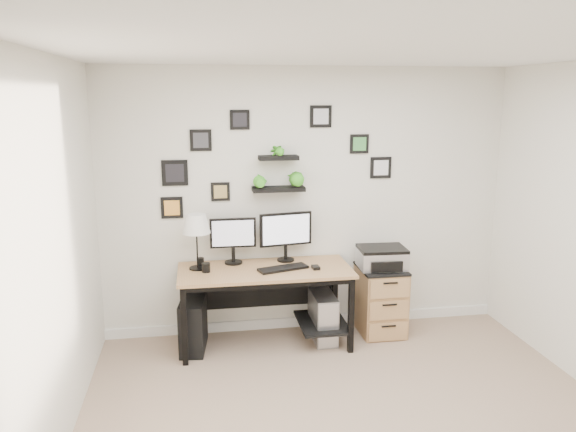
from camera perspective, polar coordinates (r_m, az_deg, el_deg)
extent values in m
plane|color=white|center=(3.50, 8.91, 16.45)|extent=(4.00, 4.00, 0.00)
plane|color=silver|center=(5.52, 1.97, 1.47)|extent=(4.00, 0.00, 4.00)
plane|color=silver|center=(3.59, -23.97, -5.59)|extent=(0.00, 4.00, 4.00)
cube|color=white|center=(5.87, 1.91, -10.63)|extent=(4.00, 0.03, 0.10)
cube|color=#AE8252|center=(5.24, -2.35, -5.54)|extent=(1.60, 0.70, 0.03)
cube|color=black|center=(5.25, -2.35, -5.95)|extent=(1.54, 0.64, 0.05)
cube|color=black|center=(5.63, -2.75, -7.18)|extent=(1.44, 0.02, 0.41)
cube|color=black|center=(5.52, 3.48, -10.73)|extent=(0.45, 0.63, 0.03)
cube|color=black|center=(5.05, -10.50, -10.97)|extent=(0.05, 0.05, 0.72)
cube|color=black|center=(5.61, -10.42, -8.56)|extent=(0.05, 0.05, 0.72)
cube|color=black|center=(5.23, 6.42, -10.00)|extent=(0.05, 0.05, 0.72)
cube|color=black|center=(5.77, 4.78, -7.79)|extent=(0.05, 0.05, 0.72)
cylinder|color=black|center=(5.41, -5.56, -4.71)|extent=(0.17, 0.17, 0.02)
cylinder|color=black|center=(5.39, -5.57, -3.94)|extent=(0.03, 0.03, 0.15)
cube|color=black|center=(5.33, -5.62, -1.71)|extent=(0.44, 0.03, 0.28)
cube|color=silver|center=(5.31, -5.61, -1.76)|extent=(0.39, 0.01, 0.24)
cylinder|color=black|center=(5.47, -0.24, -4.48)|extent=(0.19, 0.19, 0.02)
cylinder|color=black|center=(5.45, -0.24, -3.73)|extent=(0.04, 0.04, 0.15)
cube|color=black|center=(5.38, -0.23, -1.34)|extent=(0.51, 0.11, 0.32)
cube|color=silver|center=(5.37, -0.17, -1.39)|extent=(0.46, 0.08, 0.28)
cube|color=black|center=(5.20, -0.51, -5.34)|extent=(0.49, 0.28, 0.02)
cube|color=black|center=(5.22, 2.83, -5.24)|extent=(0.07, 0.10, 0.03)
cylinder|color=black|center=(5.29, -9.15, -5.25)|extent=(0.16, 0.16, 0.01)
cylinder|color=black|center=(5.22, -9.24, -2.76)|extent=(0.01, 0.01, 0.47)
cone|color=white|center=(5.18, -9.31, -0.77)|extent=(0.25, 0.25, 0.18)
cylinder|color=black|center=(5.17, -8.33, -5.21)|extent=(0.08, 0.08, 0.09)
cylinder|color=black|center=(5.33, -8.89, -4.67)|extent=(0.07, 0.07, 0.09)
cube|color=black|center=(5.38, -9.61, -10.77)|extent=(0.27, 0.51, 0.49)
cube|color=gray|center=(5.52, 3.57, -10.18)|extent=(0.21, 0.46, 0.46)
cube|color=silver|center=(5.31, 4.15, -11.11)|extent=(0.18, 0.01, 0.43)
cube|color=#AE8252|center=(5.72, 9.35, -8.49)|extent=(0.42, 0.50, 0.65)
cube|color=black|center=(5.61, 9.47, -5.29)|extent=(0.43, 0.51, 0.02)
cube|color=#AE8252|center=(5.57, 10.14, -11.49)|extent=(0.39, 0.02, 0.18)
cylinder|color=black|center=(5.54, 10.21, -10.97)|extent=(0.14, 0.02, 0.02)
cube|color=#AE8252|center=(5.49, 10.22, -9.42)|extent=(0.39, 0.02, 0.18)
cylinder|color=black|center=(5.45, 10.30, -8.88)|extent=(0.14, 0.02, 0.02)
cube|color=#AE8252|center=(5.41, 10.31, -7.28)|extent=(0.39, 0.02, 0.18)
cylinder|color=black|center=(5.38, 10.38, -6.72)|extent=(0.14, 0.02, 0.02)
cube|color=silver|center=(5.58, 9.50, -4.32)|extent=(0.47, 0.37, 0.17)
cube|color=black|center=(5.55, 9.54, -3.30)|extent=(0.47, 0.37, 0.03)
cube|color=black|center=(5.41, 10.02, -5.13)|extent=(0.31, 0.04, 0.10)
cube|color=black|center=(5.36, -0.98, 2.76)|extent=(0.50, 0.18, 0.04)
cube|color=black|center=(5.31, -0.97, 5.94)|extent=(0.38, 0.15, 0.04)
imported|color=green|center=(5.31, -2.80, 4.36)|extent=(0.15, 0.12, 0.27)
imported|color=green|center=(5.36, 0.82, 4.45)|extent=(0.15, 0.15, 0.27)
imported|color=green|center=(5.29, -0.98, 7.53)|extent=(0.13, 0.09, 0.25)
cube|color=black|center=(5.36, -11.43, 4.31)|extent=(0.24, 0.02, 0.24)
cube|color=black|center=(5.35, -11.43, 4.30)|extent=(0.17, 0.00, 0.17)
cube|color=black|center=(5.33, -4.93, 9.72)|extent=(0.18, 0.02, 0.18)
cube|color=black|center=(5.32, -4.92, 9.71)|extent=(0.13, 0.00, 0.13)
cube|color=black|center=(5.39, -6.88, 2.47)|extent=(0.18, 0.02, 0.18)
cube|color=#A1854A|center=(5.38, -6.88, 2.45)|extent=(0.12, 0.00, 0.12)
cube|color=black|center=(5.41, -11.71, 0.84)|extent=(0.20, 0.02, 0.20)
cube|color=gold|center=(5.40, -11.71, 0.81)|extent=(0.14, 0.00, 0.14)
cube|color=black|center=(5.32, -8.86, 7.62)|extent=(0.20, 0.02, 0.20)
cube|color=#36363B|center=(5.31, -8.86, 7.61)|extent=(0.14, 0.00, 0.14)
cube|color=black|center=(5.56, 7.26, 7.28)|extent=(0.19, 0.02, 0.19)
cube|color=#429345|center=(5.55, 7.29, 7.27)|extent=(0.13, 0.00, 0.13)
cube|color=black|center=(5.44, 3.35, 10.07)|extent=(0.21, 0.02, 0.21)
cube|color=#B9BAC0|center=(5.43, 3.37, 10.06)|extent=(0.15, 0.00, 0.15)
cube|color=black|center=(5.65, 9.40, 4.87)|extent=(0.21, 0.02, 0.21)
cube|color=silver|center=(5.64, 9.44, 4.86)|extent=(0.15, 0.00, 0.15)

